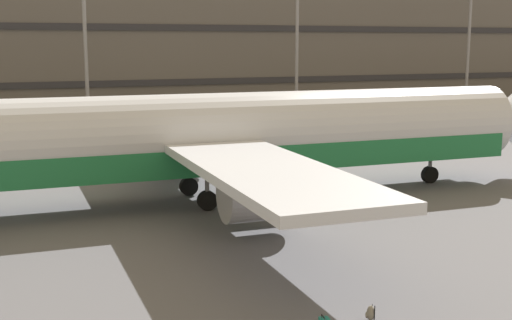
% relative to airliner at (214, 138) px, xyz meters
% --- Properties ---
extents(ground_plane, '(600.00, 600.00, 0.00)m').
position_rel_airliner_xyz_m(ground_plane, '(0.77, 0.81, -3.07)').
color(ground_plane, '#5B5B60').
extents(terminal_structure, '(165.44, 18.93, 18.32)m').
position_rel_airliner_xyz_m(terminal_structure, '(0.77, 54.17, 6.09)').
color(terminal_structure, '#605B56').
rests_on(terminal_structure, ground_plane).
extents(airliner, '(37.21, 29.92, 10.90)m').
position_rel_airliner_xyz_m(airliner, '(0.00, 0.00, 0.00)').
color(airliner, silver).
rests_on(airliner, ground_plane).
extents(light_mast_right, '(1.80, 0.50, 21.73)m').
position_rel_airliner_xyz_m(light_mast_right, '(45.66, 37.37, 9.49)').
color(light_mast_right, gray).
rests_on(light_mast_right, ground_plane).
extents(backpack_orange, '(0.36, 0.38, 0.48)m').
position_rel_airliner_xyz_m(backpack_orange, '(-0.65, -14.97, -2.86)').
color(backpack_orange, gray).
rests_on(backpack_orange, ground_plane).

